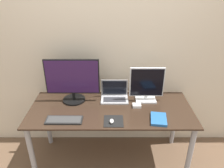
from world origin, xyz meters
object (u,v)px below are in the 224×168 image
object	(u,v)px
monitor_right	(147,85)
laptop	(115,95)
monitor_left	(73,81)
mouse	(112,121)
book	(159,119)
power_brick	(137,106)
keyboard	(64,120)

from	to	relation	value
monitor_right	laptop	size ratio (longest dim) A/B	1.31
monitor_left	mouse	distance (m)	0.66
monitor_right	monitor_left	bearing A→B (deg)	-180.00
laptop	book	distance (m)	0.62
monitor_left	laptop	bearing A→B (deg)	4.87
power_brick	monitor_right	bearing A→B (deg)	50.06
mouse	monitor_left	bearing A→B (deg)	135.13
monitor_left	keyboard	xyz separation A→B (m)	(-0.04, -0.40, -0.25)
monitor_left	book	size ratio (longest dim) A/B	2.56
keyboard	monitor_left	bearing A→B (deg)	84.37
monitor_right	book	size ratio (longest dim) A/B	1.73
monitor_right	power_brick	bearing A→B (deg)	-129.94
book	monitor_left	bearing A→B (deg)	156.89
power_brick	monitor_left	bearing A→B (deg)	168.99
monitor_right	book	xyz separation A→B (m)	(0.08, -0.39, -0.18)
monitor_right	keyboard	bearing A→B (deg)	-155.39
monitor_right	laptop	world-z (taller)	monitor_right
monitor_left	laptop	size ratio (longest dim) A/B	1.93
monitor_right	mouse	distance (m)	0.62
mouse	book	bearing A→B (deg)	5.65
monitor_right	power_brick	world-z (taller)	monitor_right
monitor_left	mouse	size ratio (longest dim) A/B	9.09
monitor_left	monitor_right	size ratio (longest dim) A/B	1.48
monitor_right	mouse	size ratio (longest dim) A/B	6.15
mouse	power_brick	size ratio (longest dim) A/B	0.71
monitor_right	laptop	xyz separation A→B (m)	(-0.36, 0.04, -0.14)
book	keyboard	bearing A→B (deg)	-179.35
keyboard	mouse	xyz separation A→B (m)	(0.48, -0.04, 0.01)
laptop	keyboard	bearing A→B (deg)	-139.24
monitor_left	laptop	xyz separation A→B (m)	(0.47, 0.04, -0.20)
monitor_right	mouse	bearing A→B (deg)	-132.22
laptop	power_brick	size ratio (longest dim) A/B	3.35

